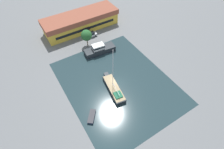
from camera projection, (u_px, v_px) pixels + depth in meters
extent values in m
plane|color=slate|center=(117.00, 83.00, 50.90)|extent=(440.00, 440.00, 0.00)
cube|color=#23383D|center=(117.00, 83.00, 50.89)|extent=(28.61, 35.47, 0.01)
cube|color=gold|center=(81.00, 24.00, 67.54)|extent=(27.90, 8.97, 4.02)
cube|color=brown|center=(80.00, 17.00, 65.30)|extent=(28.74, 9.24, 1.91)
cube|color=black|center=(87.00, 31.00, 65.48)|extent=(2.40, 0.06, 2.82)
cube|color=black|center=(86.00, 29.00, 64.88)|extent=(23.71, 0.07, 1.01)
cylinder|color=brown|center=(87.00, 42.00, 61.04)|extent=(0.30, 0.30, 2.82)
sphere|color=#28602D|center=(86.00, 35.00, 58.92)|extent=(3.76, 3.76, 3.76)
cube|color=silver|center=(91.00, 35.00, 64.94)|extent=(4.51, 2.01, 0.77)
cube|color=black|center=(91.00, 33.00, 64.47)|extent=(2.36, 1.72, 0.62)
cube|color=black|center=(88.00, 34.00, 64.11)|extent=(0.08, 1.51, 0.49)
cylinder|color=black|center=(89.00, 38.00, 64.27)|extent=(0.61, 0.22, 0.60)
cylinder|color=black|center=(87.00, 36.00, 65.23)|extent=(0.61, 0.22, 0.60)
cylinder|color=black|center=(95.00, 36.00, 65.19)|extent=(0.61, 0.22, 0.60)
cylinder|color=black|center=(93.00, 34.00, 66.15)|extent=(0.61, 0.22, 0.60)
cube|color=#23282D|center=(114.00, 89.00, 48.61)|extent=(4.35, 10.36, 1.21)
cube|color=#23282D|center=(106.00, 75.00, 52.01)|extent=(1.45, 1.38, 1.21)
cube|color=tan|center=(114.00, 88.00, 48.12)|extent=(4.18, 9.95, 0.08)
cylinder|color=silver|center=(113.00, 70.00, 43.66)|extent=(0.16, 0.16, 12.99)
cylinder|color=silver|center=(116.00, 89.00, 46.35)|extent=(0.81, 4.48, 0.12)
cube|color=#236647|center=(118.00, 95.00, 46.31)|extent=(2.31, 2.49, 0.30)
cube|color=#23282D|center=(100.00, 50.00, 59.02)|extent=(10.68, 4.47, 1.72)
cube|color=black|center=(100.00, 52.00, 59.56)|extent=(10.79, 4.55, 0.18)
cube|color=white|center=(98.00, 47.00, 57.62)|extent=(4.18, 2.84, 1.61)
cube|color=black|center=(98.00, 46.00, 57.50)|extent=(4.27, 2.91, 0.51)
cube|color=#19234C|center=(92.00, 117.00, 43.42)|extent=(3.42, 3.74, 0.56)
cube|color=#333338|center=(92.00, 116.00, 43.18)|extent=(3.58, 3.91, 0.08)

